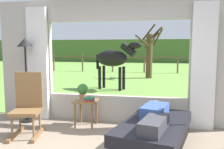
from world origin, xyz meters
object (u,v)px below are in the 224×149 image
(reclining_person, at_px, (155,116))
(rocking_chair, at_px, (28,105))
(book_stack, at_px, (89,99))
(floor_lamp_left, at_px, (25,54))
(potted_plant, at_px, (83,90))
(recliner_sofa, at_px, (154,134))
(side_table, at_px, (86,105))
(pasture_tree, at_px, (149,53))
(horse, at_px, (114,59))

(reclining_person, xyz_separation_m, rocking_chair, (-2.24, 0.18, 0.02))
(book_stack, xyz_separation_m, floor_lamp_left, (-1.40, 0.11, 0.85))
(reclining_person, relative_size, floor_lamp_left, 0.81)
(floor_lamp_left, bearing_deg, potted_plant, 0.67)
(recliner_sofa, xyz_separation_m, rocking_chair, (-2.24, 0.13, 0.33))
(side_table, height_order, pasture_tree, pasture_tree)
(floor_lamp_left, bearing_deg, recliner_sofa, -17.08)
(reclining_person, relative_size, book_stack, 7.32)
(recliner_sofa, relative_size, pasture_tree, 0.68)
(book_stack, height_order, pasture_tree, pasture_tree)
(recliner_sofa, distance_m, horse, 5.19)
(side_table, xyz_separation_m, floor_lamp_left, (-1.31, 0.05, 0.99))
(side_table, distance_m, pasture_tree, 7.78)
(side_table, height_order, potted_plant, potted_plant)
(rocking_chair, height_order, potted_plant, rocking_chair)
(reclining_person, xyz_separation_m, side_table, (-1.36, 0.82, -0.10))
(recliner_sofa, xyz_separation_m, book_stack, (-1.26, 0.71, 0.34))
(side_table, relative_size, horse, 0.29)
(potted_plant, bearing_deg, pasture_tree, 82.39)
(reclining_person, relative_size, rocking_chair, 1.27)
(reclining_person, bearing_deg, side_table, 162.55)
(potted_plant, bearing_deg, rocking_chair, -138.75)
(reclining_person, height_order, rocking_chair, rocking_chair)
(reclining_person, relative_size, potted_plant, 4.45)
(floor_lamp_left, bearing_deg, pasture_tree, 73.61)
(rocking_chair, xyz_separation_m, pasture_tree, (1.82, 8.31, 0.75))
(horse, distance_m, pasture_tree, 3.78)
(book_stack, bearing_deg, floor_lamp_left, 175.57)
(rocking_chair, xyz_separation_m, side_table, (0.88, 0.64, -0.12))
(floor_lamp_left, bearing_deg, rocking_chair, -58.22)
(reclining_person, xyz_separation_m, book_stack, (-1.26, 0.76, 0.04))
(pasture_tree, bearing_deg, potted_plant, -97.61)
(potted_plant, height_order, book_stack, potted_plant)
(book_stack, bearing_deg, potted_plant, 144.50)
(reclining_person, height_order, side_table, reclining_person)
(potted_plant, height_order, floor_lamp_left, floor_lamp_left)
(rocking_chair, relative_size, pasture_tree, 0.41)
(book_stack, relative_size, floor_lamp_left, 0.11)
(recliner_sofa, relative_size, floor_lamp_left, 1.06)
(floor_lamp_left, bearing_deg, book_stack, -4.43)
(reclining_person, relative_size, pasture_tree, 0.52)
(side_table, bearing_deg, potted_plant, 143.13)
(horse, bearing_deg, book_stack, 20.88)
(recliner_sofa, xyz_separation_m, side_table, (-1.36, 0.77, 0.21))
(floor_lamp_left, bearing_deg, horse, 74.91)
(reclining_person, distance_m, horse, 5.19)
(potted_plant, xyz_separation_m, book_stack, (0.17, -0.12, -0.14))
(recliner_sofa, xyz_separation_m, horse, (-1.57, 4.85, 0.94))
(rocking_chair, bearing_deg, pasture_tree, 65.50)
(potted_plant, bearing_deg, recliner_sofa, -30.10)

